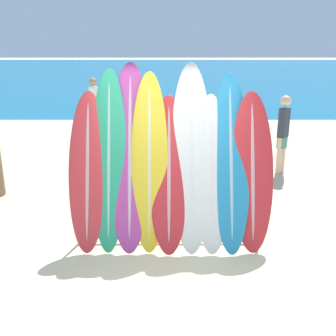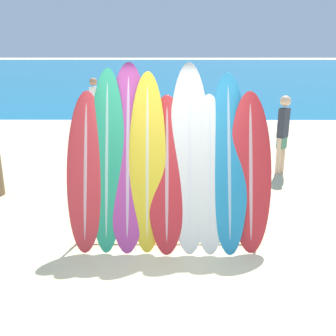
% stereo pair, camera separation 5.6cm
% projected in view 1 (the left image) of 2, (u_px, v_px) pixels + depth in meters
% --- Properties ---
extents(ground_plane, '(160.00, 160.00, 0.00)m').
position_uv_depth(ground_plane, '(169.00, 270.00, 4.99)').
color(ground_plane, beige).
extents(ocean_water, '(120.00, 60.00, 0.01)m').
position_uv_depth(ocean_water, '(167.00, 70.00, 42.41)').
color(ocean_water, '#146693').
rests_on(ocean_water, ground_plane).
extents(surfboard_rack, '(2.62, 0.04, 0.86)m').
position_uv_depth(surfboard_rack, '(168.00, 213.00, 5.55)').
color(surfboard_rack, slate).
rests_on(surfboard_rack, ground_plane).
extents(surfboard_slot_0, '(0.53, 0.83, 2.14)m').
position_uv_depth(surfboard_slot_0, '(86.00, 171.00, 5.42)').
color(surfboard_slot_0, red).
rests_on(surfboard_slot_0, ground_plane).
extents(surfboard_slot_1, '(0.50, 0.92, 2.44)m').
position_uv_depth(surfboard_slot_1, '(107.00, 160.00, 5.43)').
color(surfboard_slot_1, '#289E70').
rests_on(surfboard_slot_1, ground_plane).
extents(surfboard_slot_2, '(0.60, 1.01, 2.52)m').
position_uv_depth(surfboard_slot_2, '(128.00, 156.00, 5.44)').
color(surfboard_slot_2, '#B23D8E').
rests_on(surfboard_slot_2, ground_plane).
extents(surfboard_slot_3, '(0.52, 0.89, 2.40)m').
position_uv_depth(surfboard_slot_3, '(148.00, 161.00, 5.41)').
color(surfboard_slot_3, yellow).
rests_on(surfboard_slot_3, ground_plane).
extents(surfboard_slot_4, '(0.56, 0.95, 2.08)m').
position_uv_depth(surfboard_slot_4, '(167.00, 173.00, 5.43)').
color(surfboard_slot_4, red).
rests_on(surfboard_slot_4, ground_plane).
extents(surfboard_slot_5, '(0.58, 1.08, 2.52)m').
position_uv_depth(surfboard_slot_5, '(190.00, 156.00, 5.45)').
color(surfboard_slot_5, silver).
rests_on(surfboard_slot_5, ground_plane).
extents(surfboard_slot_6, '(0.51, 0.92, 2.09)m').
position_uv_depth(surfboard_slot_6, '(210.00, 173.00, 5.43)').
color(surfboard_slot_6, silver).
rests_on(surfboard_slot_6, ground_plane).
extents(surfboard_slot_7, '(0.54, 1.07, 2.38)m').
position_uv_depth(surfboard_slot_7, '(229.00, 162.00, 5.44)').
color(surfboard_slot_7, teal).
rests_on(surfboard_slot_7, ground_plane).
extents(surfboard_slot_8, '(0.58, 0.81, 2.13)m').
position_uv_depth(surfboard_slot_8, '(251.00, 171.00, 5.43)').
color(surfboard_slot_8, red).
rests_on(surfboard_slot_8, ground_plane).
extents(person_near_water, '(0.22, 0.27, 1.63)m').
position_uv_depth(person_near_water, '(112.00, 122.00, 9.74)').
color(person_near_water, '#A87A5B').
rests_on(person_near_water, ground_plane).
extents(person_mid_beach, '(0.28, 0.29, 1.71)m').
position_uv_depth(person_mid_beach, '(281.00, 131.00, 8.52)').
color(person_mid_beach, beige).
rests_on(person_mid_beach, ground_plane).
extents(person_far_left, '(0.26, 0.30, 1.77)m').
position_uv_depth(person_far_left, '(92.00, 104.00, 12.12)').
color(person_far_left, '#A87A5B').
rests_on(person_far_left, ground_plane).
extents(person_far_right, '(0.29, 0.28, 1.73)m').
position_uv_depth(person_far_right, '(159.00, 148.00, 7.15)').
color(person_far_right, tan).
rests_on(person_far_right, ground_plane).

